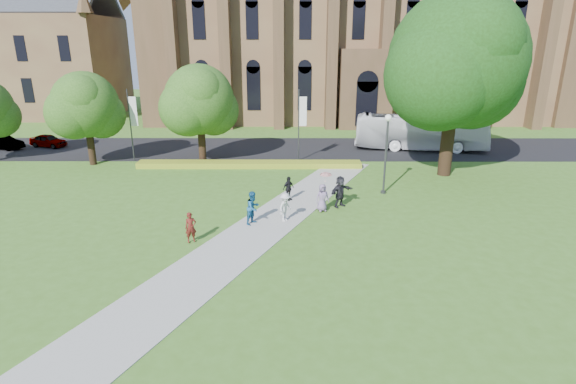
{
  "coord_description": "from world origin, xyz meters",
  "views": [
    {
      "loc": [
        1.25,
        -21.94,
        9.41
      ],
      "look_at": [
        1.16,
        1.84,
        1.6
      ],
      "focal_mm": 28.0,
      "sensor_mm": 36.0,
      "label": 1
    }
  ],
  "objects_px": {
    "pedestrian_0": "(191,227)",
    "tour_coach": "(420,132)",
    "car_0": "(48,141)",
    "large_tree": "(456,60)",
    "streetlamp": "(386,145)",
    "car_1": "(3,143)"
  },
  "relations": [
    {
      "from": "large_tree",
      "to": "pedestrian_0",
      "type": "distance_m",
      "value": 22.09
    },
    {
      "from": "streetlamp",
      "to": "pedestrian_0",
      "type": "xyz_separation_m",
      "value": [
        -11.15,
        -7.9,
        -2.48
      ]
    },
    {
      "from": "tour_coach",
      "to": "car_1",
      "type": "relative_size",
      "value": 3.14
    },
    {
      "from": "car_0",
      "to": "large_tree",
      "type": "bearing_deg",
      "value": -88.38
    },
    {
      "from": "car_1",
      "to": "car_0",
      "type": "bearing_deg",
      "value": -57.63
    },
    {
      "from": "car_0",
      "to": "pedestrian_0",
      "type": "distance_m",
      "value": 28.7
    },
    {
      "from": "large_tree",
      "to": "car_1",
      "type": "distance_m",
      "value": 40.42
    },
    {
      "from": "tour_coach",
      "to": "car_1",
      "type": "bearing_deg",
      "value": 98.19
    },
    {
      "from": "streetlamp",
      "to": "large_tree",
      "type": "xyz_separation_m",
      "value": [
        5.5,
        4.5,
        5.07
      ]
    },
    {
      "from": "car_0",
      "to": "pedestrian_0",
      "type": "height_order",
      "value": "pedestrian_0"
    },
    {
      "from": "large_tree",
      "to": "tour_coach",
      "type": "relative_size",
      "value": 1.1
    },
    {
      "from": "streetlamp",
      "to": "car_0",
      "type": "relative_size",
      "value": 1.46
    },
    {
      "from": "pedestrian_0",
      "to": "car_1",
      "type": "bearing_deg",
      "value": 112.97
    },
    {
      "from": "streetlamp",
      "to": "car_1",
      "type": "bearing_deg",
      "value": 158.55
    },
    {
      "from": "large_tree",
      "to": "tour_coach",
      "type": "bearing_deg",
      "value": 87.0
    },
    {
      "from": "large_tree",
      "to": "tour_coach",
      "type": "distance_m",
      "value": 10.91
    },
    {
      "from": "car_0",
      "to": "car_1",
      "type": "relative_size",
      "value": 0.94
    },
    {
      "from": "streetlamp",
      "to": "car_0",
      "type": "xyz_separation_m",
      "value": [
        -29.56,
        14.11,
        -2.67
      ]
    },
    {
      "from": "streetlamp",
      "to": "car_0",
      "type": "distance_m",
      "value": 32.86
    },
    {
      "from": "car_1",
      "to": "pedestrian_0",
      "type": "bearing_deg",
      "value": -117.04
    },
    {
      "from": "tour_coach",
      "to": "car_0",
      "type": "relative_size",
      "value": 3.36
    },
    {
      "from": "pedestrian_0",
      "to": "tour_coach",
      "type": "bearing_deg",
      "value": 27.35
    }
  ]
}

